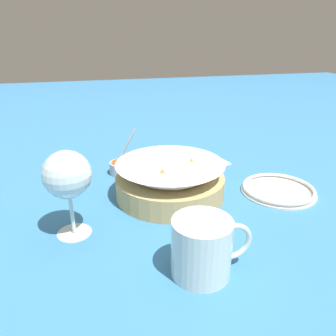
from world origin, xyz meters
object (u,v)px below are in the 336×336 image
at_px(sauce_cup, 121,167).
at_px(side_plate, 278,190).
at_px(beer_mug, 202,249).
at_px(food_basket, 168,182).
at_px(wine_glass, 67,177).

bearing_deg(sauce_cup, side_plate, -30.91).
height_order(sauce_cup, side_plate, sauce_cup).
relative_size(sauce_cup, side_plate, 0.71).
bearing_deg(beer_mug, food_basket, 86.88).
height_order(food_basket, sauce_cup, sauce_cup).
bearing_deg(side_plate, food_basket, 169.38).
distance_m(sauce_cup, side_plate, 0.40).
height_order(wine_glass, side_plate, wine_glass).
bearing_deg(food_basket, beer_mug, -93.12).
height_order(food_basket, beer_mug, beer_mug).
relative_size(wine_glass, side_plate, 0.96).
bearing_deg(sauce_cup, food_basket, -60.90).
bearing_deg(side_plate, wine_glass, -173.37).
xyz_separation_m(beer_mug, side_plate, (0.27, 0.22, -0.04)).
bearing_deg(food_basket, wine_glass, -154.02).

